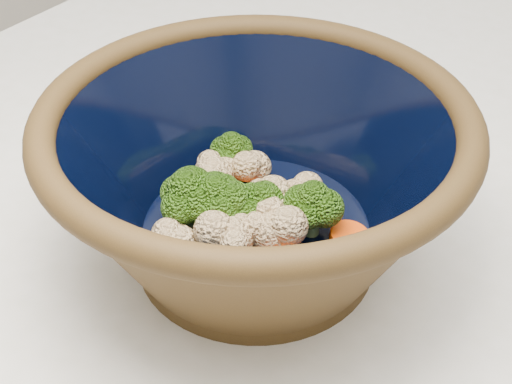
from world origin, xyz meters
name	(u,v)px	position (x,y,z in m)	size (l,w,h in m)	color
mixing_bowl	(256,178)	(-0.10, -0.09, 0.98)	(0.32, 0.32, 0.14)	black
vegetable_pile	(240,199)	(-0.12, -0.10, 0.96)	(0.16, 0.14, 0.06)	#608442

